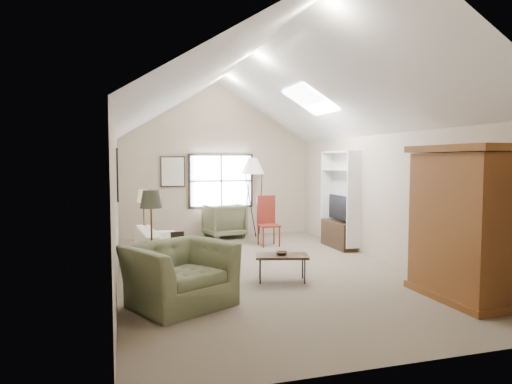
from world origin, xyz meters
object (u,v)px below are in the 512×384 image
object	(u,v)px
armchair_near	(179,275)
side_chair	(269,221)
side_table	(178,265)
coffee_table	(282,268)
sofa	(163,245)
armchair_far	(224,220)
armoire	(459,223)

from	to	relation	value
armchair_near	side_chair	size ratio (longest dim) A/B	1.13
side_table	side_chair	distance (m)	3.54
coffee_table	sofa	bearing A→B (deg)	130.70
armchair_far	side_chair	xyz separation A→B (m)	(0.74, -1.45, 0.14)
armoire	armchair_far	bearing A→B (deg)	108.70
sofa	armchair_far	bearing A→B (deg)	-40.38
coffee_table	side_chair	world-z (taller)	side_chair
side_chair	coffee_table	bearing A→B (deg)	-104.65
armchair_far	side_table	distance (m)	4.36
armchair_near	side_table	distance (m)	1.23
armchair_near	side_chair	xyz separation A→B (m)	(2.54, 3.79, 0.15)
armoire	coffee_table	xyz separation A→B (m)	(-2.08, 1.64, -0.88)
coffee_table	side_table	world-z (taller)	side_table
sofa	armchair_far	distance (m)	3.00
armoire	side_table	bearing A→B (deg)	150.92
coffee_table	side_chair	bearing A→B (deg)	75.85
side_table	sofa	bearing A→B (deg)	93.58
armchair_far	armchair_near	bearing A→B (deg)	60.46
sofa	armchair_near	bearing A→B (deg)	175.17
side_table	side_chair	xyz separation A→B (m)	(2.41, 2.57, 0.30)
sofa	side_chair	size ratio (longest dim) A/B	1.90
armoire	armchair_far	world-z (taller)	armoire
armoire	side_chair	xyz separation A→B (m)	(-1.32, 4.65, -0.52)
side_table	side_chair	world-z (taller)	side_chair
armoire	armchair_near	distance (m)	4.01
armoire	side_table	world-z (taller)	armoire
sofa	armchair_far	size ratio (longest dim) A/B	2.29
side_chair	armchair_near	bearing A→B (deg)	-124.32
armchair_near	side_table	xyz separation A→B (m)	(0.13, 1.21, -0.15)
armoire	armchair_far	size ratio (longest dim) A/B	2.29
coffee_table	armoire	bearing A→B (deg)	-38.23
armoire	armchair_near	size ratio (longest dim) A/B	1.68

